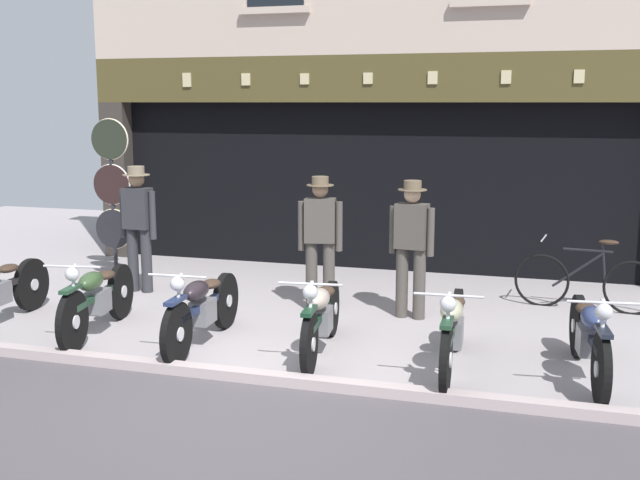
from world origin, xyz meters
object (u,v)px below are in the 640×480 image
motorcycle_left (97,297)px  tyre_sign_pole (112,186)px  motorcycle_center_left (202,307)px  motorcycle_right (590,336)px  motorcycle_center_right (452,328)px  leaning_bicycle (587,281)px  advert_board_near (533,168)px  salesman_right (411,242)px  shopkeeper_center (320,237)px  motorcycle_center (321,316)px  salesman_left (138,222)px

motorcycle_left → tyre_sign_pole: (-1.36, 2.62, 0.95)m
motorcycle_center_left → motorcycle_right: motorcycle_right is taller
motorcycle_center_right → leaning_bicycle: size_ratio=1.14×
advert_board_near → motorcycle_center_right: bearing=-97.7°
motorcycle_left → salesman_right: size_ratio=1.18×
motorcycle_center_left → motorcycle_center_right: (2.68, -0.02, 0.00)m
shopkeeper_center → advert_board_near: size_ratio=1.53×
motorcycle_right → tyre_sign_pole: size_ratio=0.84×
motorcycle_center_left → motorcycle_center: size_ratio=1.03×
motorcycle_right → motorcycle_left: bearing=-5.8°
motorcycle_left → tyre_sign_pole: bearing=-72.0°
motorcycle_center → salesman_right: size_ratio=1.16×
salesman_right → motorcycle_left: bearing=35.2°
motorcycle_center → advert_board_near: 4.94m
motorcycle_right → salesman_right: (-1.99, 1.63, 0.51)m
motorcycle_left → leaning_bicycle: motorcycle_left is taller
salesman_left → motorcycle_center_left: bearing=137.8°
motorcycle_center_left → salesman_right: salesman_right is taller
tyre_sign_pole → leaning_bicycle: bearing=0.7°
salesman_right → tyre_sign_pole: tyre_sign_pole is taller
motorcycle_center_left → salesman_left: salesman_left is taller
salesman_left → leaning_bicycle: (5.91, 0.75, -0.61)m
motorcycle_left → leaning_bicycle: 5.99m
salesman_right → advert_board_near: advert_board_near is taller
leaning_bicycle → motorcycle_left: bearing=122.9°
salesman_left → motorcycle_right: bearing=166.6°
shopkeeper_center → leaning_bicycle: size_ratio=0.96×
salesman_right → leaning_bicycle: size_ratio=0.95×
motorcycle_center_left → shopkeeper_center: size_ratio=1.18×
motorcycle_center_left → motorcycle_right: (3.96, 0.10, -0.00)m
motorcycle_right → advert_board_near: 4.57m
tyre_sign_pole → leaning_bicycle: 6.78m
tyre_sign_pole → leaning_bicycle: tyre_sign_pole is taller
motorcycle_right → motorcycle_center_left: bearing=-5.1°
shopkeeper_center → tyre_sign_pole: 3.61m
leaning_bicycle → salesman_left: bearing=103.2°
motorcycle_center_left → shopkeeper_center: bearing=-116.9°
shopkeeper_center → tyre_sign_pole: size_ratio=0.72×
salesman_left → shopkeeper_center: salesman_left is taller
motorcycle_left → salesman_right: bearing=-161.9°
motorcycle_center → salesman_right: salesman_right is taller
salesman_right → leaning_bicycle: bearing=-146.4°
salesman_left → tyre_sign_pole: 1.11m
shopkeeper_center → salesman_right: bearing=168.0°
motorcycle_center_right → tyre_sign_pole: bearing=-28.8°
motorcycle_center_left → shopkeeper_center: shopkeeper_center is taller
motorcycle_center → salesman_left: salesman_left is taller
motorcycle_center_right → salesman_left: size_ratio=1.15×
motorcycle_left → motorcycle_center_left: (1.31, -0.03, -0.01)m
salesman_right → salesman_left: bearing=3.9°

